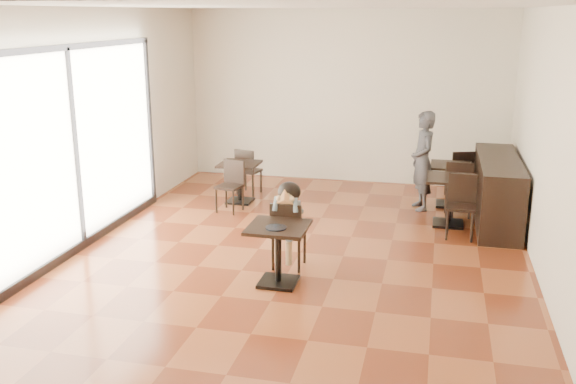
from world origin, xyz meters
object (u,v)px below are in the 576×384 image
(child_chair, at_px, (289,234))
(cafe_table_mid, at_px, (449,201))
(cafe_table_back, at_px, (450,185))
(chair_back_b, at_px, (460,190))
(adult_patron, at_px, (423,161))
(chair_mid_a, at_px, (459,188))
(chair_left_a, at_px, (249,171))
(chair_left_b, at_px, (229,187))
(child_table, at_px, (278,255))
(child, at_px, (289,225))
(chair_mid_b, at_px, (461,207))
(chair_back_a, at_px, (459,174))
(cafe_table_left, at_px, (240,183))

(child_chair, relative_size, cafe_table_mid, 1.17)
(cafe_table_mid, distance_m, cafe_table_back, 1.05)
(cafe_table_mid, distance_m, chair_back_b, 0.53)
(adult_patron, relative_size, cafe_table_back, 2.29)
(cafe_table_mid, relative_size, chair_mid_a, 0.83)
(chair_left_a, relative_size, chair_left_b, 1.00)
(child_table, xyz_separation_m, child, (0.00, 0.55, 0.19))
(adult_patron, distance_m, chair_mid_b, 1.47)
(child, bearing_deg, chair_left_a, 114.95)
(cafe_table_back, height_order, chair_back_b, chair_back_b)
(chair_left_a, bearing_deg, chair_back_a, -158.78)
(cafe_table_mid, distance_m, chair_back_a, 1.61)
(child_chair, xyz_separation_m, adult_patron, (1.54, 2.94, 0.37))
(child_chair, bearing_deg, chair_mid_a, -127.94)
(child_chair, height_order, adult_patron, adult_patron)
(chair_back_a, bearing_deg, chair_left_b, 6.89)
(cafe_table_left, distance_m, chair_back_a, 3.80)
(chair_left_b, xyz_separation_m, chair_back_b, (3.62, 0.61, 0.01))
(cafe_table_mid, bearing_deg, chair_mid_a, 74.57)
(cafe_table_back, bearing_deg, child_chair, -121.75)
(cafe_table_back, xyz_separation_m, chair_back_b, (0.14, -0.55, 0.07))
(child_table, relative_size, chair_left_b, 0.88)
(cafe_table_back, bearing_deg, cafe_table_mid, -91.09)
(cafe_table_left, xyz_separation_m, chair_left_a, (0.00, 0.55, 0.07))
(chair_back_a, bearing_deg, cafe_table_left, -0.62)
(adult_patron, distance_m, chair_back_a, 1.11)
(cafe_table_mid, bearing_deg, chair_left_b, -178.12)
(cafe_table_mid, xyz_separation_m, cafe_table_back, (0.02, 1.05, -0.02))
(child_chair, relative_size, chair_left_a, 1.06)
(cafe_table_mid, relative_size, cafe_table_back, 1.06)
(child, xyz_separation_m, cafe_table_mid, (1.98, 2.19, -0.18))
(child_table, distance_m, chair_mid_b, 3.06)
(chair_left_b, bearing_deg, child, -42.92)
(cafe_table_left, relative_size, cafe_table_back, 0.97)
(chair_mid_a, xyz_separation_m, chair_left_a, (-3.61, 0.44, -0.04))
(child_chair, bearing_deg, chair_left_a, -65.05)
(chair_mid_a, distance_m, chair_back_b, 0.06)
(chair_back_a, bearing_deg, chair_left_a, -8.82)
(cafe_table_mid, height_order, chair_left_b, chair_left_b)
(chair_left_a, bearing_deg, chair_mid_b, 168.58)
(child_table, relative_size, cafe_table_mid, 0.97)
(chair_back_a, bearing_deg, chair_mid_b, 71.29)
(adult_patron, height_order, cafe_table_mid, adult_patron)
(cafe_table_back, relative_size, chair_left_b, 0.86)
(cafe_table_back, xyz_separation_m, chair_mid_b, (0.13, -1.60, 0.10))
(chair_mid_b, bearing_deg, chair_back_a, 92.10)
(chair_mid_b, bearing_deg, cafe_table_mid, 107.83)
(child_chair, xyz_separation_m, chair_back_b, (2.15, 2.69, -0.01))
(child_chair, bearing_deg, chair_back_a, -119.54)
(chair_mid_a, xyz_separation_m, chair_mid_b, (0.00, -1.10, 0.00))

